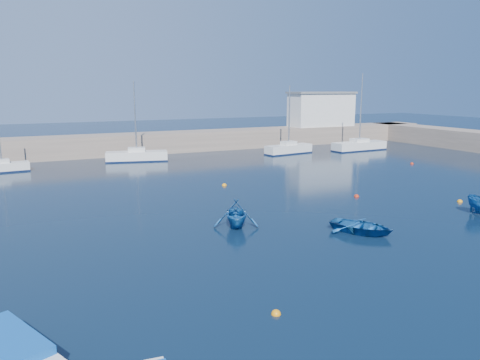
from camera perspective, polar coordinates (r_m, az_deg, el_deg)
name	(u,v)px	position (r m, az deg, el deg)	size (l,w,h in m)	color
ground	(366,286)	(21.35, 15.14, -12.42)	(220.00, 220.00, 0.00)	black
back_wall	(129,144)	(62.46, -13.40, 4.29)	(96.00, 4.50, 2.60)	gray
right_arm	(458,139)	(74.05, 25.09, 4.57)	(4.50, 32.00, 2.60)	gray
harbor_office	(321,110)	(74.47, 9.87, 8.41)	(10.00, 4.00, 5.00)	silver
sailboat_5	(2,167)	(53.28, -27.02, 1.41)	(5.18, 1.83, 6.80)	silver
sailboat_6	(137,156)	(56.13, -12.47, 2.91)	(7.27, 3.53, 9.21)	silver
sailboat_7	(289,149)	(61.46, 5.94, 3.81)	(6.82, 2.84, 8.77)	silver
sailboat_8	(359,146)	(66.56, 14.33, 4.08)	(8.10, 2.61, 10.39)	silver
motorboat_0	(8,351)	(16.83, -26.45, -18.20)	(3.16, 4.70, 0.99)	silver
dinghy_center	(362,227)	(28.57, 14.60, -5.52)	(2.65, 3.72, 0.77)	#154F95
dinghy_left	(236,213)	(28.77, -0.49, -4.08)	(2.78, 3.22, 1.70)	#154F95
buoy_0	(276,314)	(18.41, 4.42, -16.02)	(0.37, 0.37, 0.37)	orange
buoy_1	(356,197)	(37.94, 14.02, -2.00)	(0.41, 0.41, 0.41)	#AD240D
buoy_2	(460,202)	(38.84, 25.22, -2.44)	(0.40, 0.40, 0.40)	orange
buoy_3	(224,186)	(41.03, -1.93, -0.69)	(0.42, 0.42, 0.42)	orange
buoy_4	(412,164)	(56.23, 20.22, 1.84)	(0.39, 0.39, 0.39)	#AD240D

